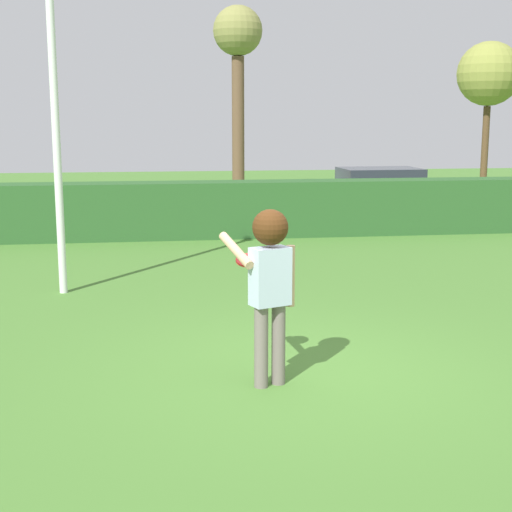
{
  "coord_description": "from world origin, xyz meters",
  "views": [
    {
      "loc": [
        -1.57,
        -7.49,
        2.69
      ],
      "look_at": [
        -0.43,
        0.65,
        1.15
      ],
      "focal_mm": 52.53,
      "sensor_mm": 36.0,
      "label": 1
    }
  ],
  "objects_px": {
    "frisbee": "(248,260)",
    "willow_tree": "(238,45)",
    "parked_car_white": "(380,188)",
    "birch_tree": "(489,75)",
    "person": "(270,273)",
    "lamppost": "(53,82)"
  },
  "relations": [
    {
      "from": "person",
      "to": "parked_car_white",
      "type": "distance_m",
      "value": 14.41
    },
    {
      "from": "person",
      "to": "willow_tree",
      "type": "bearing_deg",
      "value": 84.23
    },
    {
      "from": "parked_car_white",
      "to": "willow_tree",
      "type": "distance_m",
      "value": 8.16
    },
    {
      "from": "willow_tree",
      "to": "frisbee",
      "type": "bearing_deg",
      "value": -96.37
    },
    {
      "from": "person",
      "to": "lamppost",
      "type": "height_order",
      "value": "lamppost"
    },
    {
      "from": "parked_car_white",
      "to": "birch_tree",
      "type": "bearing_deg",
      "value": 42.01
    },
    {
      "from": "person",
      "to": "willow_tree",
      "type": "distance_m",
      "value": 19.88
    },
    {
      "from": "person",
      "to": "lamppost",
      "type": "relative_size",
      "value": 0.31
    },
    {
      "from": "person",
      "to": "frisbee",
      "type": "bearing_deg",
      "value": 105.76
    },
    {
      "from": "lamppost",
      "to": "willow_tree",
      "type": "relative_size",
      "value": 0.89
    },
    {
      "from": "frisbee",
      "to": "willow_tree",
      "type": "distance_m",
      "value": 19.38
    },
    {
      "from": "frisbee",
      "to": "willow_tree",
      "type": "xyz_separation_m",
      "value": [
        2.1,
        18.87,
        3.91
      ]
    },
    {
      "from": "birch_tree",
      "to": "person",
      "type": "bearing_deg",
      "value": -120.27
    },
    {
      "from": "person",
      "to": "willow_tree",
      "type": "height_order",
      "value": "willow_tree"
    },
    {
      "from": "person",
      "to": "birch_tree",
      "type": "bearing_deg",
      "value": 59.73
    },
    {
      "from": "person",
      "to": "frisbee",
      "type": "height_order",
      "value": "person"
    },
    {
      "from": "person",
      "to": "parked_car_white",
      "type": "bearing_deg",
      "value": 68.42
    },
    {
      "from": "person",
      "to": "lamppost",
      "type": "xyz_separation_m",
      "value": [
        -2.52,
        4.44,
        2.02
      ]
    },
    {
      "from": "frisbee",
      "to": "birch_tree",
      "type": "xyz_separation_m",
      "value": [
        10.76,
        17.66,
        2.91
      ]
    },
    {
      "from": "frisbee",
      "to": "lamppost",
      "type": "bearing_deg",
      "value": 121.17
    },
    {
      "from": "parked_car_white",
      "to": "willow_tree",
      "type": "xyz_separation_m",
      "value": [
        -3.34,
        5.99,
        4.41
      ]
    },
    {
      "from": "parked_car_white",
      "to": "willow_tree",
      "type": "relative_size",
      "value": 0.66
    }
  ]
}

